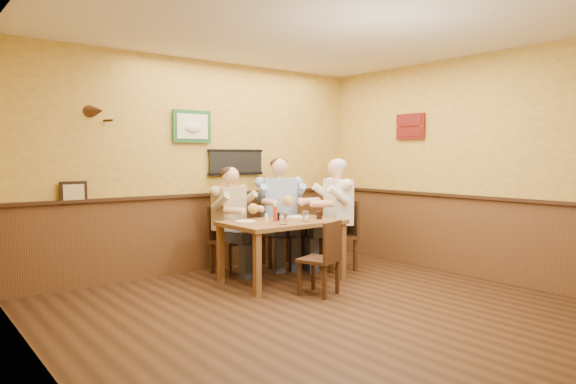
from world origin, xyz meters
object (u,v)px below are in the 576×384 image
diner_blue_polo (279,218)px  pepper_shaker (279,216)px  chair_near_side (319,258)px  water_glass_left (283,219)px  chair_back_left (229,240)px  chair_right_end (338,235)px  water_glass_mid (306,216)px  diner_white_elder (338,220)px  hot_sauce_bottle (275,213)px  chair_back_right (279,232)px  diner_tan_shirt (229,226)px  dining_table (282,228)px  salt_shaker (266,218)px  cola_tumbler (319,215)px

diner_blue_polo → pepper_shaker: size_ratio=13.83×
chair_near_side → water_glass_left: 0.61m
chair_back_left → chair_right_end: (1.28, -0.70, 0.03)m
diner_blue_polo → water_glass_mid: 1.05m
chair_back_left → diner_white_elder: (1.28, -0.70, 0.23)m
chair_back_left → hot_sauce_bottle: hot_sauce_bottle is taller
chair_right_end → water_glass_left: 1.32m
diner_blue_polo → pepper_shaker: diner_blue_polo is taller
chair_back_right → chair_back_left: bearing=-161.6°
diner_blue_polo → hot_sauce_bottle: (-0.61, -0.74, 0.17)m
chair_right_end → diner_tan_shirt: diner_tan_shirt is taller
chair_back_left → pepper_shaker: 0.86m
dining_table → pepper_shaker: bearing=121.5°
chair_near_side → water_glass_mid: (0.22, 0.48, 0.40)m
salt_shaker → pepper_shaker: 0.21m
water_glass_left → salt_shaker: 0.31m
water_glass_left → hot_sauce_bottle: bearing=70.8°
chair_back_left → dining_table: bearing=-83.3°
salt_shaker → hot_sauce_bottle: bearing=-7.2°
chair_near_side → diner_tan_shirt: diner_tan_shirt is taller
water_glass_left → salt_shaker: water_glass_left is taller
chair_back_right → water_glass_mid: bearing=-87.7°
water_glass_mid → cola_tumbler: water_glass_mid is taller
salt_shaker → chair_back_right: bearing=44.8°
chair_back_right → water_glass_left: chair_back_right is taller
chair_near_side → cola_tumbler: bearing=-151.2°
dining_table → salt_shaker: salt_shaker is taller
diner_tan_shirt → cola_tumbler: (0.73, -0.94, 0.17)m
diner_blue_polo → water_glass_left: 1.27m
diner_white_elder → water_glass_left: diner_white_elder is taller
pepper_shaker → cola_tumbler: bearing=-23.0°
water_glass_mid → pepper_shaker: 0.34m
chair_near_side → water_glass_mid: bearing=-133.5°
chair_back_right → diner_tan_shirt: bearing=-161.6°
diner_tan_shirt → hot_sauce_bottle: (0.17, -0.78, 0.22)m
chair_back_left → water_glass_mid: 1.18m
hot_sauce_bottle → pepper_shaker: bearing=26.9°
hot_sauce_bottle → diner_tan_shirt: bearing=102.2°
diner_blue_polo → dining_table: bearing=-103.0°
chair_back_left → chair_near_side: bearing=-94.5°
diner_white_elder → pepper_shaker: bearing=-68.7°
chair_near_side → salt_shaker: size_ratio=8.47×
chair_near_side → salt_shaker: bearing=-95.7°
chair_right_end → pepper_shaker: chair_right_end is taller
dining_table → diner_white_elder: 1.01m
dining_table → chair_back_left: chair_back_left is taller
diner_tan_shirt → water_glass_left: 1.10m
water_glass_left → cola_tumbler: water_glass_left is taller
water_glass_left → chair_near_side: bearing=-69.0°
dining_table → salt_shaker: 0.27m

